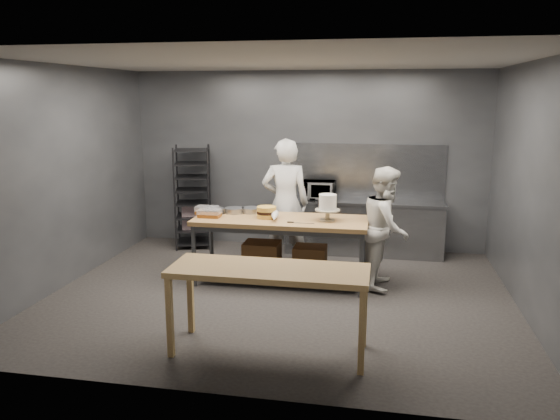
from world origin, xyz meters
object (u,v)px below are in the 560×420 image
chef_behind (285,203)px  frosted_cake_stand (328,204)px  chef_right (386,227)px  layer_cake (267,212)px  near_counter (269,276)px  microwave (318,190)px  speed_rack (193,198)px  work_table (281,242)px

chef_behind → frosted_cake_stand: (0.72, -0.79, 0.16)m
chef_right → layer_cake: bearing=100.0°
near_counter → frosted_cake_stand: size_ratio=5.49×
chef_right → microwave: chef_right is taller
speed_rack → frosted_cake_stand: 2.97m
chef_right → layer_cake: 1.65m
layer_cake → near_counter: bearing=-77.3°
work_table → layer_cake: bearing=-174.5°
speed_rack → chef_behind: chef_behind is taller
work_table → frosted_cake_stand: bearing=-3.1°
chef_behind → frosted_cake_stand: 1.08m
chef_behind → frosted_cake_stand: chef_behind is taller
frosted_cake_stand → work_table: bearing=176.9°
chef_behind → chef_right: size_ratio=1.18×
near_counter → chef_behind: size_ratio=1.02×
near_counter → chef_behind: 2.92m
frosted_cake_stand → chef_right: bearing=9.0°
chef_right → frosted_cake_stand: bearing=105.2°
near_counter → microwave: (0.04, 3.78, 0.24)m
near_counter → speed_rack: bearing=119.8°
chef_right → frosted_cake_stand: (-0.79, -0.12, 0.31)m
work_table → near_counter: 2.18m
speed_rack → chef_right: bearing=-24.1°
chef_right → microwave: size_ratio=3.07×
work_table → near_counter: work_table is taller
chef_behind → microwave: 0.97m
work_table → microwave: microwave is taller
speed_rack → frosted_cake_stand: size_ratio=4.81×
speed_rack → chef_right: 3.59m
speed_rack → microwave: bearing=2.1°
chef_behind → layer_cake: (-0.13, -0.77, 0.02)m
work_table → microwave: size_ratio=4.43×
chef_behind → frosted_cake_stand: bearing=123.9°
work_table → speed_rack: bearing=139.9°
chef_behind → microwave: bearing=-122.8°
layer_cake → chef_right: bearing=3.8°
microwave → frosted_cake_stand: (0.33, -1.67, 0.10)m
work_table → layer_cake: 0.47m
chef_right → layer_cake: size_ratio=6.17×
chef_right → layer_cake: (-1.64, -0.11, 0.17)m
work_table → chef_behind: 0.86m
chef_behind → speed_rack: bearing=-33.0°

